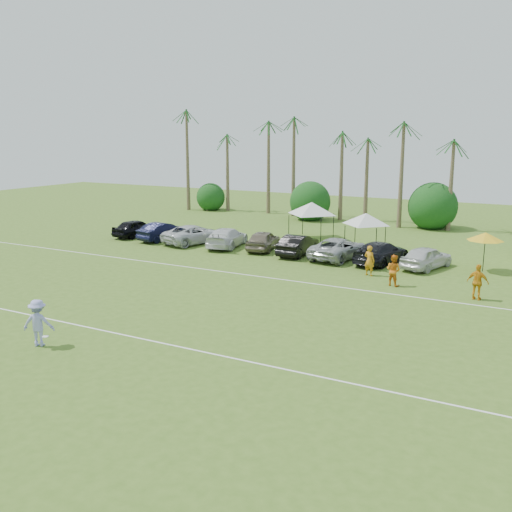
% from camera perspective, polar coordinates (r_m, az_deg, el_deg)
% --- Properties ---
extents(ground, '(120.00, 120.00, 0.00)m').
position_cam_1_polar(ground, '(24.59, -16.31, -8.98)').
color(ground, '#43641E').
rests_on(ground, ground).
extents(field_lines, '(80.00, 12.10, 0.01)m').
position_cam_1_polar(field_lines, '(30.44, -5.73, -4.41)').
color(field_lines, white).
rests_on(field_lines, ground).
extents(palm_tree_0, '(2.40, 2.40, 8.90)m').
position_cam_1_polar(palm_tree_0, '(66.38, -7.22, 11.10)').
color(palm_tree_0, brown).
rests_on(palm_tree_0, ground).
extents(palm_tree_1, '(2.40, 2.40, 9.90)m').
position_cam_1_polar(palm_tree_1, '(63.60, -3.48, 11.91)').
color(palm_tree_1, brown).
rests_on(palm_tree_1, ground).
extents(palm_tree_2, '(2.40, 2.40, 10.90)m').
position_cam_1_polar(palm_tree_2, '(61.12, 0.60, 12.73)').
color(palm_tree_2, brown).
rests_on(palm_tree_2, ground).
extents(palm_tree_3, '(2.40, 2.40, 11.90)m').
position_cam_1_polar(palm_tree_3, '(59.38, 4.12, 13.53)').
color(palm_tree_3, brown).
rests_on(palm_tree_3, ground).
extents(palm_tree_4, '(2.40, 2.40, 8.90)m').
position_cam_1_polar(palm_tree_4, '(57.85, 7.76, 10.93)').
color(palm_tree_4, brown).
rests_on(palm_tree_4, ground).
extents(palm_tree_5, '(2.40, 2.40, 9.90)m').
position_cam_1_polar(palm_tree_5, '(56.55, 11.66, 11.65)').
color(palm_tree_5, brown).
rests_on(palm_tree_5, ground).
extents(palm_tree_6, '(2.40, 2.40, 10.90)m').
position_cam_1_polar(palm_tree_6, '(55.52, 15.74, 12.33)').
color(palm_tree_6, brown).
rests_on(palm_tree_6, ground).
extents(palm_tree_7, '(2.40, 2.40, 11.90)m').
position_cam_1_polar(palm_tree_7, '(54.78, 19.97, 12.96)').
color(palm_tree_7, brown).
rests_on(palm_tree_7, ground).
extents(bush_tree_0, '(4.00, 4.00, 4.00)m').
position_cam_1_polar(bush_tree_0, '(65.87, -4.44, 6.19)').
color(bush_tree_0, brown).
rests_on(bush_tree_0, ground).
extents(bush_tree_1, '(4.00, 4.00, 4.00)m').
position_cam_1_polar(bush_tree_1, '(59.90, 6.14, 5.56)').
color(bush_tree_1, brown).
rests_on(bush_tree_1, ground).
extents(bush_tree_2, '(4.00, 4.00, 4.00)m').
position_cam_1_polar(bush_tree_2, '(56.51, 17.51, 4.66)').
color(bush_tree_2, brown).
rests_on(bush_tree_2, ground).
extents(sideline_player_a, '(0.78, 0.61, 1.90)m').
position_cam_1_polar(sideline_player_a, '(35.91, 11.28, -0.46)').
color(sideline_player_a, orange).
rests_on(sideline_player_a, ground).
extents(sideline_player_b, '(1.06, 0.94, 1.84)m').
position_cam_1_polar(sideline_player_b, '(33.86, 13.58, -1.39)').
color(sideline_player_b, orange).
rests_on(sideline_player_b, ground).
extents(sideline_player_c, '(1.18, 0.63, 1.92)m').
position_cam_1_polar(sideline_player_c, '(32.33, 21.30, -2.46)').
color(sideline_player_c, orange).
rests_on(sideline_player_c, ground).
extents(canopy_tent_left, '(4.39, 4.39, 3.55)m').
position_cam_1_polar(canopy_tent_left, '(47.69, 5.61, 5.38)').
color(canopy_tent_left, black).
rests_on(canopy_tent_left, ground).
extents(canopy_tent_right, '(3.83, 3.83, 3.10)m').
position_cam_1_polar(canopy_tent_right, '(44.55, 10.96, 4.23)').
color(canopy_tent_right, black).
rests_on(canopy_tent_right, ground).
extents(market_umbrella, '(2.28, 2.28, 2.53)m').
position_cam_1_polar(market_umbrella, '(38.80, 21.97, 1.82)').
color(market_umbrella, black).
rests_on(market_umbrella, ground).
extents(frisbee_player, '(1.48, 1.23, 1.99)m').
position_cam_1_polar(frisbee_player, '(25.39, -20.95, -6.26)').
color(frisbee_player, '#9B9CDD').
rests_on(frisbee_player, ground).
extents(parked_car_0, '(2.38, 4.58, 1.49)m').
position_cam_1_polar(parked_car_0, '(49.62, -11.88, 2.76)').
color(parked_car_0, black).
rests_on(parked_car_0, ground).
extents(parked_car_1, '(2.31, 4.72, 1.49)m').
position_cam_1_polar(parked_car_1, '(47.53, -9.28, 2.45)').
color(parked_car_1, black).
rests_on(parked_car_1, ground).
extents(parked_car_2, '(3.87, 5.84, 1.49)m').
position_cam_1_polar(parked_car_2, '(45.81, -6.21, 2.17)').
color(parked_car_2, silver).
rests_on(parked_car_2, ground).
extents(parked_car_3, '(2.99, 5.43, 1.49)m').
position_cam_1_polar(parked_car_3, '(44.22, -2.93, 1.87)').
color(parked_car_3, silver).
rests_on(parked_car_3, ground).
extents(parked_car_4, '(2.54, 4.62, 1.49)m').
position_cam_1_polar(parked_car_4, '(43.00, 0.74, 1.59)').
color(parked_car_4, '#786C58').
rests_on(parked_car_4, ground).
extents(parked_car_5, '(1.66, 4.55, 1.49)m').
position_cam_1_polar(parked_car_5, '(41.37, 4.23, 1.13)').
color(parked_car_5, black).
rests_on(parked_car_5, ground).
extents(parked_car_6, '(3.14, 5.64, 1.49)m').
position_cam_1_polar(parked_car_6, '(40.41, 8.26, 0.77)').
color(parked_car_6, '#A5A6A8').
rests_on(parked_car_6, ground).
extents(parked_car_7, '(3.14, 5.47, 1.49)m').
position_cam_1_polar(parked_car_7, '(39.52, 12.40, 0.34)').
color(parked_car_7, black).
rests_on(parked_car_7, ground).
extents(parked_car_8, '(2.99, 4.70, 1.49)m').
position_cam_1_polar(parked_car_8, '(38.73, 16.67, -0.13)').
color(parked_car_8, silver).
rests_on(parked_car_8, ground).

